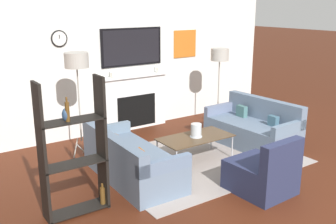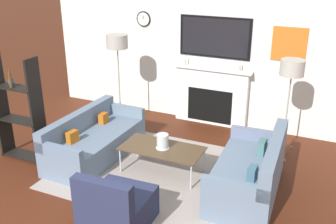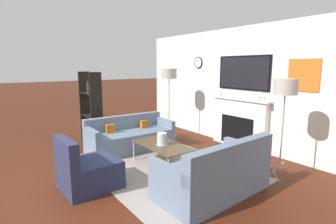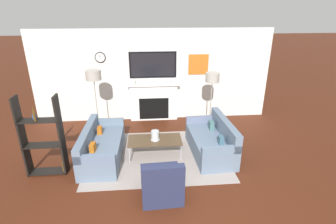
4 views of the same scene
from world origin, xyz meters
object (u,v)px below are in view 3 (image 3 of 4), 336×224
couch_right (215,175)px  hurricane_candle (162,140)px  coffee_table (162,146)px  couch_left (130,138)px  shelf_unit (91,110)px  floor_lamp_left (169,75)px  armchair (87,171)px  floor_lamp_right (286,89)px

couch_right → hurricane_candle: size_ratio=7.72×
couch_right → coffee_table: size_ratio=1.40×
couch_left → shelf_unit: size_ratio=1.10×
floor_lamp_left → shelf_unit: bearing=-114.1°
couch_left → armchair: armchair is taller
couch_right → armchair: (-1.28, -1.41, -0.03)m
floor_lamp_left → couch_right: bearing=-24.1°
couch_right → coffee_table: 1.35m
hurricane_candle → shelf_unit: size_ratio=0.13×
couch_left → couch_right: 2.57m
armchair → floor_lamp_left: size_ratio=0.47×
couch_right → coffee_table: (-1.35, 0.01, 0.10)m
coffee_table → floor_lamp_right: size_ratio=0.75×
armchair → shelf_unit: (-2.33, 0.93, 0.54)m
couch_left → floor_lamp_left: (-0.25, 1.26, 1.35)m
couch_right → armchair: couch_right is taller
couch_left → hurricane_candle: 1.26m
floor_lamp_left → hurricane_candle: bearing=-40.2°
hurricane_candle → floor_lamp_right: 2.24m
couch_left → armchair: (1.29, -1.41, -0.00)m
floor_lamp_left → shelf_unit: (-0.78, -1.74, -0.81)m
couch_left → shelf_unit: bearing=-155.0°
couch_right → floor_lamp_right: (0.24, 1.26, 1.20)m
coffee_table → floor_lamp_left: 2.30m
armchair → hurricane_candle: (-0.06, 1.42, 0.24)m
couch_right → armchair: bearing=-132.2°
hurricane_candle → floor_lamp_left: (-1.49, 1.26, 1.11)m
shelf_unit → coffee_table: bearing=12.2°
coffee_table → hurricane_candle: hurricane_candle is taller
couch_left → shelf_unit: 1.26m
couch_left → floor_lamp_right: (2.82, 1.26, 1.22)m
armchair → floor_lamp_right: bearing=60.3°
couch_right → floor_lamp_left: 3.37m
floor_lamp_right → shelf_unit: bearing=-155.6°
coffee_table → floor_lamp_left: floor_lamp_left is taller
coffee_table → floor_lamp_left: (-1.48, 1.26, 1.23)m
hurricane_candle → couch_left: bearing=-179.6°
floor_lamp_left → shelf_unit: floor_lamp_left is taller
couch_right → floor_lamp_right: floor_lamp_right is taller
couch_left → hurricane_candle: size_ratio=8.37×
hurricane_candle → couch_right: bearing=-0.2°
floor_lamp_right → couch_left: bearing=-155.8°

